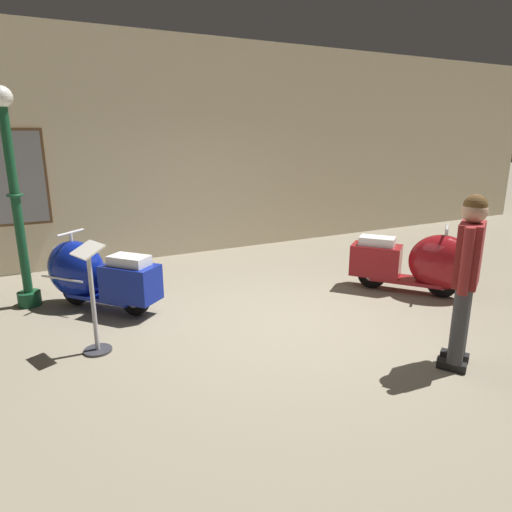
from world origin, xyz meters
The scene contains 7 objects.
ground_plane centered at (0.00, 0.00, 0.00)m, with size 60.00×60.00×0.00m, color gray.
showroom_back_wall centered at (-0.01, 3.74, 1.86)m, with size 18.00×0.24×3.72m.
scooter_0 centered at (-1.87, 1.65, 0.44)m, with size 1.36×1.49×0.96m.
scooter_1 centered at (2.16, 0.15, 0.44)m, with size 1.35×1.52×0.97m.
lamppost centered at (-2.60, 2.11, 1.34)m, with size 0.28×0.28×2.66m.
visitor_0 centered at (0.96, -1.46, 0.95)m, with size 0.48×0.39×1.63m.
info_stanchion centered at (-2.03, 0.39, 0.47)m, with size 0.32×0.38×1.12m.
Camera 1 is at (-2.50, -4.04, 2.14)m, focal length 31.64 mm.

